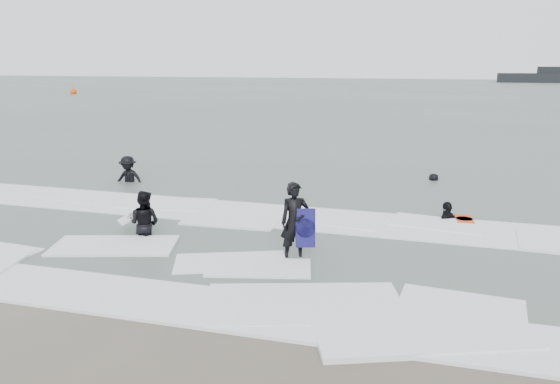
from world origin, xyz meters
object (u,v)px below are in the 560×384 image
(surfer_wading, at_px, (145,237))
(vessel_horizon, at_px, (560,77))
(surfer_centre, at_px, (295,259))
(surfer_right_near, at_px, (447,221))
(surfer_right_far, at_px, (433,181))
(surfer_breaker, at_px, (129,183))
(buoy, at_px, (73,92))

(surfer_wading, relative_size, vessel_horizon, 0.07)
(surfer_centre, distance_m, surfer_right_near, 5.88)
(surfer_right_near, relative_size, surfer_right_far, 1.20)
(surfer_centre, distance_m, vessel_horizon, 138.24)
(surfer_centre, xyz_separation_m, surfer_wading, (-4.50, 0.52, 0.00))
(surfer_centre, height_order, vessel_horizon, vessel_horizon)
(surfer_right_near, bearing_deg, surfer_centre, -4.66)
(surfer_breaker, height_order, vessel_horizon, vessel_horizon)
(surfer_right_far, bearing_deg, buoy, -76.95)
(surfer_centre, xyz_separation_m, vessel_horizon, (29.25, 135.11, 1.41))
(surfer_wading, distance_m, vessel_horizon, 138.76)
(surfer_breaker, bearing_deg, surfer_right_far, 14.83)
(surfer_centre, xyz_separation_m, buoy, (-51.87, 60.25, 0.42))
(vessel_horizon, bearing_deg, buoy, -137.30)
(surfer_breaker, bearing_deg, vessel_horizon, 69.87)
(surfer_right_near, distance_m, buoy, 78.58)
(surfer_centre, relative_size, surfer_wading, 1.05)
(surfer_wading, height_order, surfer_right_far, surfer_wading)
(surfer_wading, bearing_deg, vessel_horizon, -104.85)
(vessel_horizon, bearing_deg, surfer_right_near, -101.11)
(surfer_centre, distance_m, surfer_wading, 4.53)
(surfer_centre, xyz_separation_m, surfer_right_far, (3.08, 10.49, 0.00))
(surfer_right_near, distance_m, surfer_right_far, 5.89)
(surfer_wading, bearing_deg, buoy, -52.36)
(surfer_centre, xyz_separation_m, surfer_breaker, (-8.75, 6.52, 0.00))
(surfer_breaker, xyz_separation_m, surfer_right_far, (11.84, 3.96, 0.00))
(surfer_wading, height_order, buoy, buoy)
(surfer_breaker, xyz_separation_m, surfer_right_near, (12.39, -1.91, 0.00))
(surfer_wading, xyz_separation_m, surfer_breaker, (-4.26, 6.00, 0.00))
(surfer_centre, bearing_deg, surfer_right_far, 43.62)
(surfer_right_far, bearing_deg, surfer_wading, 17.95)
(surfer_right_far, relative_size, buoy, 0.90)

